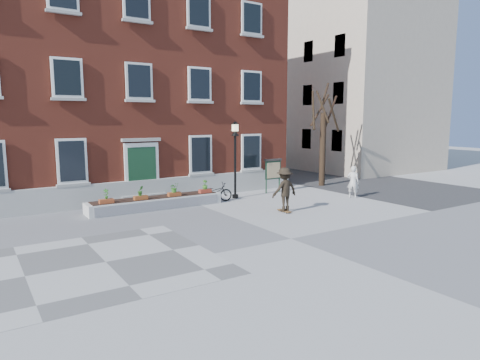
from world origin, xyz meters
TOP-DOWN VIEW (x-y plane):
  - ground at (0.00, 0.00)m, footprint 100.00×100.00m
  - checker_patch at (-6.00, 1.00)m, footprint 6.00×6.00m
  - bicycle at (0.97, 7.07)m, footprint 1.90×0.99m
  - parked_car at (10.21, 16.30)m, footprint 2.43×5.05m
  - bystander at (7.54, 4.19)m, footprint 0.65×0.72m
  - brick_building at (-2.00, 13.98)m, footprint 18.40×10.85m
  - planter_assembly at (-1.99, 7.18)m, footprint 6.20×1.12m
  - bare_tree at (9.01, 8.01)m, footprint 1.83×1.83m
  - side_street at (17.99, 19.78)m, footprint 15.20×36.00m
  - lamp_post at (2.36, 7.34)m, footprint 0.40×0.40m
  - notice_board at (4.99, 7.63)m, footprint 1.10×0.16m
  - skateboarder at (2.42, 3.40)m, footprint 1.24×0.78m

SIDE VIEW (x-z plane):
  - ground at x=0.00m, z-range 0.00..0.00m
  - checker_patch at x=-6.00m, z-range 0.00..0.01m
  - planter_assembly at x=-1.99m, z-range -0.27..0.88m
  - bicycle at x=0.97m, z-range 0.00..0.95m
  - parked_car at x=10.21m, z-range 0.00..1.60m
  - bystander at x=7.54m, z-range 0.00..1.66m
  - skateboarder at x=2.42m, z-range 0.03..2.00m
  - notice_board at x=4.99m, z-range 0.33..2.20m
  - lamp_post at x=2.36m, z-range 0.57..4.50m
  - bare_tree at x=9.01m, z-range -0.29..5.87m
  - brick_building at x=-2.00m, z-range 0.00..12.60m
  - side_street at x=17.99m, z-range -0.23..14.27m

